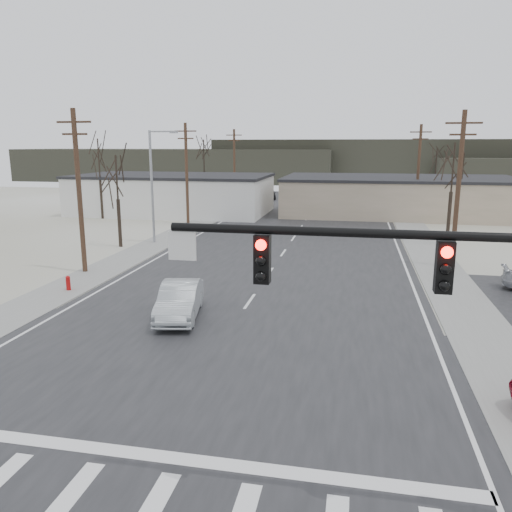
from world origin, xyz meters
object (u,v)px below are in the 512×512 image
at_px(traffic_signal_mast, 501,317).
at_px(car_far_a, 335,210).
at_px(sedan_crossing, 180,300).
at_px(car_far_b, 270,194).
at_px(fire_hydrant, 68,283).

xyz_separation_m(traffic_signal_mast, car_far_a, (-4.93, 46.22, -3.90)).
relative_size(sedan_crossing, car_far_a, 0.97).
distance_m(sedan_crossing, car_far_b, 52.57).
xyz_separation_m(fire_hydrant, car_far_a, (13.16, 32.01, 0.32)).
bearing_deg(car_far_b, sedan_crossing, -95.43).
bearing_deg(car_far_a, fire_hydrant, 50.18).
distance_m(traffic_signal_mast, sedan_crossing, 15.93).
relative_size(sedan_crossing, car_far_b, 1.12).
height_order(sedan_crossing, car_far_b, sedan_crossing).
distance_m(fire_hydrant, car_far_b, 49.51).
height_order(fire_hydrant, car_far_a, car_far_a).
xyz_separation_m(traffic_signal_mast, fire_hydrant, (-18.09, 14.20, -4.22)).
relative_size(car_far_a, car_far_b, 1.15).
distance_m(traffic_signal_mast, car_far_a, 46.64).
bearing_deg(traffic_signal_mast, fire_hydrant, 141.87).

